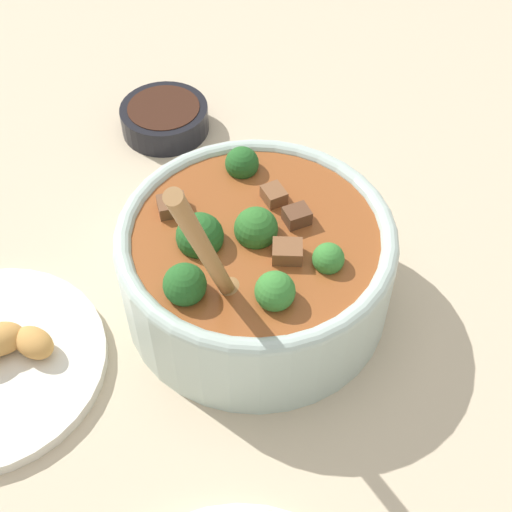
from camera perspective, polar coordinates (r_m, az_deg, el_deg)
name	(u,v)px	position (r m, az deg, el deg)	size (l,w,h in m)	color
ground_plane	(256,298)	(0.67, 0.00, -3.41)	(4.00, 4.00, 0.00)	#C6B293
stew_bowl	(255,261)	(0.62, -0.06, -0.41)	(0.26, 0.24, 0.26)	#B2C6BC
condiment_bowl	(165,117)	(0.83, -7.32, 10.97)	(0.10, 0.10, 0.03)	black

